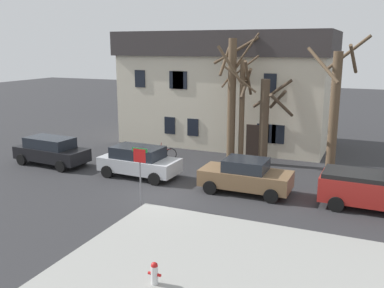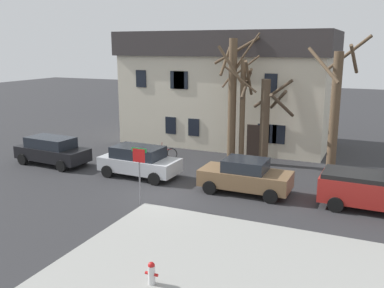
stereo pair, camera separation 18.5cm
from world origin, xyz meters
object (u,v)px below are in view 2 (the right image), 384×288
car_brown_sedan (245,176)px  pickup_truck_red (383,189)px  building_main (227,87)px  bicycle_leaning (165,153)px  tree_bare_far (266,117)px  fire_hydrant (152,273)px  tree_bare_end (335,108)px  car_silver_wagon (139,161)px  tree_bare_near (233,96)px  tree_bare_mid (242,105)px  street_sign_pole (139,166)px  car_black_wagon (52,150)px

car_brown_sedan → pickup_truck_red: (6.16, 0.12, 0.16)m
building_main → bicycle_leaning: bearing=-108.2°
tree_bare_far → building_main: bearing=130.6°
building_main → fire_hydrant: 20.44m
tree_bare_end → car_silver_wagon: size_ratio=1.71×
building_main → tree_bare_near: bearing=-66.9°
fire_hydrant → bicycle_leaning: bearing=116.3°
tree_bare_far → car_brown_sedan: size_ratio=1.25×
tree_bare_near → tree_bare_end: size_ratio=1.00×
building_main → fire_hydrant: (4.61, -19.58, -3.61)m
tree_bare_near → car_silver_wagon: 7.03m
tree_bare_far → car_brown_sedan: tree_bare_far is taller
tree_bare_mid → pickup_truck_red: bearing=-32.4°
building_main → street_sign_pole: building_main is taller
building_main → fire_hydrant: building_main is taller
tree_bare_end → pickup_truck_red: 6.17m
car_black_wagon → car_brown_sedan: size_ratio=1.08×
tree_bare_far → pickup_truck_red: (6.65, -5.35, -1.88)m
tree_bare_near → tree_bare_mid: size_ratio=0.97×
bicycle_leaning → pickup_truck_red: bearing=-17.6°
tree_bare_near → street_sign_pole: bearing=-98.6°
car_black_wagon → fire_hydrant: car_black_wagon is taller
pickup_truck_red → car_silver_wagon: bearing=179.7°
tree_bare_far → car_black_wagon: bearing=-155.5°
tree_bare_end → building_main: bearing=146.6°
car_silver_wagon → pickup_truck_red: pickup_truck_red is taller
tree_bare_far → fire_hydrant: 14.93m
car_silver_wagon → fire_hydrant: size_ratio=6.36×
car_silver_wagon → bicycle_leaning: size_ratio=2.56×
fire_hydrant → street_sign_pole: bearing=123.8°
car_silver_wagon → street_sign_pole: size_ratio=1.67×
tree_bare_far → pickup_truck_red: bearing=-38.8°
building_main → tree_bare_near: building_main is taller
tree_bare_near → bicycle_leaning: size_ratio=4.38×
tree_bare_mid → building_main: bearing=118.4°
car_brown_sedan → street_sign_pole: bearing=-136.3°
tree_bare_mid → street_sign_pole: bearing=-102.1°
street_sign_pole → tree_bare_mid: bearing=77.9°
car_silver_wagon → bicycle_leaning: 4.08m
tree_bare_end → car_black_wagon: (-15.75, -4.84, -2.89)m
car_black_wagon → street_sign_pole: size_ratio=1.78×
tree_bare_end → fire_hydrant: tree_bare_end is taller
tree_bare_far → street_sign_pole: size_ratio=2.06×
tree_bare_far → bicycle_leaning: bearing=-168.3°
tree_bare_far → car_black_wagon: 13.08m
tree_bare_far → tree_bare_near: bearing=-173.0°
tree_bare_mid → bicycle_leaning: size_ratio=4.49×
fire_hydrant → tree_bare_end: bearing=76.1°
tree_bare_end → fire_hydrant: (-3.53, -14.22, -3.29)m
tree_bare_near → car_silver_wagon: bearing=-126.0°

